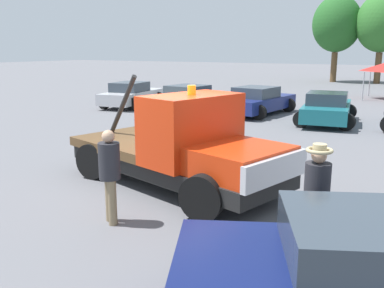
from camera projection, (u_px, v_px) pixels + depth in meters
ground_plane at (173, 185)px, 10.02m from camera, size 160.00×160.00×0.00m
tow_truck at (183, 149)px, 9.57m from camera, size 5.97×3.50×2.51m
person_near_truck at (317, 192)px, 6.37m from camera, size 0.40×0.40×1.78m
person_at_hood at (110, 170)px, 7.67m from camera, size 0.39×0.39×1.74m
parked_car_silver at (132, 95)px, 23.47m from camera, size 2.77×4.68×1.34m
parked_car_cream at (190, 99)px, 21.50m from camera, size 2.81×4.57×1.34m
parked_car_navy at (258, 101)px, 20.66m from camera, size 2.86×4.80×1.34m
parked_car_teal at (327, 108)px, 18.11m from camera, size 2.78×4.50×1.34m
tree_center at (337, 24)px, 39.51m from camera, size 4.43×4.43×7.91m
tree_right at (382, 23)px, 37.52m from camera, size 4.42×4.42×7.90m
traffic_cone at (218, 139)px, 13.94m from camera, size 0.40×0.40×0.55m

